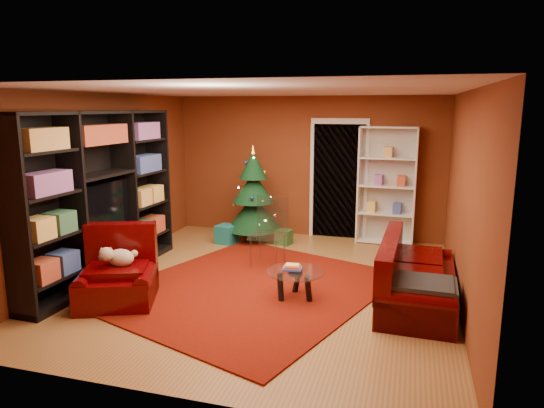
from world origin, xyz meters
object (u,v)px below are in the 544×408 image
(coffee_table, at_px, (295,285))
(armchair, at_px, (117,274))
(white_bookshelf, at_px, (387,186))
(media_unit, at_px, (100,197))
(acrylic_chair, at_px, (268,236))
(rug, at_px, (251,288))
(gift_box_green, at_px, (284,237))
(dog, at_px, (121,258))
(gift_box_teal, at_px, (227,234))
(christmas_tree, at_px, (253,195))
(gift_box_red, at_px, (252,230))
(sofa, at_px, (418,272))

(coffee_table, bearing_deg, armchair, -160.81)
(white_bookshelf, xyz_separation_m, coffee_table, (-0.93, -2.97, -0.84))
(media_unit, relative_size, acrylic_chair, 3.20)
(white_bookshelf, relative_size, armchair, 2.19)
(rug, relative_size, gift_box_green, 13.65)
(dog, distance_m, acrylic_chair, 2.26)
(gift_box_teal, bearing_deg, acrylic_chair, -43.95)
(christmas_tree, bearing_deg, white_bookshelf, 12.15)
(gift_box_teal, distance_m, acrylic_chair, 1.53)
(gift_box_green, bearing_deg, gift_box_teal, -168.16)
(christmas_tree, xyz_separation_m, coffee_table, (1.37, -2.47, -0.66))
(gift_box_red, xyz_separation_m, acrylic_chair, (0.82, -1.66, 0.37))
(dog, relative_size, sofa, 0.21)
(dog, bearing_deg, coffee_table, -3.84)
(christmas_tree, distance_m, armchair, 3.31)
(dog, bearing_deg, christmas_tree, 55.87)
(media_unit, relative_size, gift_box_red, 14.50)
(white_bookshelf, relative_size, sofa, 1.11)
(dog, bearing_deg, sofa, -6.73)
(media_unit, relative_size, sofa, 1.59)
(gift_box_green, relative_size, sofa, 0.13)
(acrylic_chair, bearing_deg, gift_box_red, 119.30)
(gift_box_red, bearing_deg, coffee_table, -61.43)
(white_bookshelf, height_order, dog, white_bookshelf)
(media_unit, height_order, armchair, media_unit)
(gift_box_teal, xyz_separation_m, dog, (-0.28, -2.84, 0.40))
(media_unit, relative_size, white_bookshelf, 1.44)
(gift_box_teal, xyz_separation_m, sofa, (3.26, -1.89, 0.25))
(rug, height_order, gift_box_teal, gift_box_teal)
(media_unit, distance_m, gift_box_teal, 2.58)
(christmas_tree, relative_size, gift_box_red, 8.31)
(coffee_table, bearing_deg, rug, 165.33)
(christmas_tree, bearing_deg, gift_box_teal, -144.20)
(christmas_tree, bearing_deg, dog, -102.48)
(gift_box_teal, bearing_deg, dog, -95.68)
(gift_box_teal, distance_m, armchair, 2.93)
(media_unit, distance_m, gift_box_red, 3.23)
(dog, relative_size, coffee_table, 0.54)
(gift_box_red, height_order, white_bookshelf, white_bookshelf)
(sofa, height_order, acrylic_chair, acrylic_chair)
(coffee_table, bearing_deg, gift_box_teal, 129.34)
(white_bookshelf, xyz_separation_m, armchair, (-3.03, -3.70, -0.65))
(dog, distance_m, coffee_table, 2.20)
(christmas_tree, relative_size, gift_box_teal, 5.36)
(acrylic_chair, bearing_deg, armchair, -123.75)
(christmas_tree, relative_size, coffee_table, 2.39)
(gift_box_teal, bearing_deg, media_unit, -115.70)
(media_unit, distance_m, gift_box_green, 3.28)
(armchair, height_order, coffee_table, armchair)
(gift_box_red, height_order, armchair, armchair)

